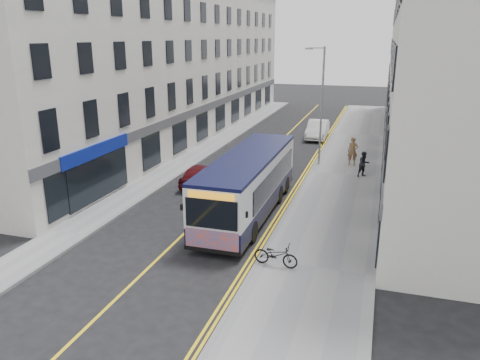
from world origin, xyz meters
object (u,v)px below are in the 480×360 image
Objects in this scene: streetlamp at (321,102)px; city_bus at (249,182)px; pedestrian_near at (353,151)px; pedestrian_far at (364,164)px; car_maroon at (200,175)px; car_white at (318,129)px; bicycle at (276,255)px.

city_bus is (-2.03, -10.28, -2.69)m from streetlamp.
pedestrian_near is 1.19× the size of pedestrian_far.
pedestrian_near is 2.83m from pedestrian_far.
streetlamp reaches higher than car_maroon.
streetlamp is at bearing -83.17° from car_white.
streetlamp reaches higher than car_white.
car_white is at bearing 87.89° from city_bus.
pedestrian_far is 0.42× the size of car_maroon.
city_bus is 2.76× the size of car_maroon.
bicycle is at bearing -63.65° from city_bus.
streetlamp is at bearing -170.81° from pedestrian_near.
city_bus reaches higher than car_maroon.
city_bus is 5.55× the size of pedestrian_near.
pedestrian_far is at bearing -69.64° from car_white.
car_white reaches higher than bicycle.
pedestrian_far is 10.31m from car_maroon.
pedestrian_near reaches higher than car_maroon.
pedestrian_near is at bearing -68.59° from car_white.
streetlamp is 0.75× the size of city_bus.
city_bus is at bearing -115.12° from pedestrian_near.
pedestrian_near reaches higher than car_white.
streetlamp is 2.08× the size of car_maroon.
pedestrian_near is (2.30, 0.51, -3.30)m from streetlamp.
bicycle is at bearing -87.88° from streetlamp.
car_white is at bearing 98.25° from streetlamp.
city_bus is at bearing -160.39° from pedestrian_far.
pedestrian_far is (5.22, 8.11, -0.76)m from city_bus.
city_bus is 6.05× the size of bicycle.
streetlamp is at bearing -134.66° from car_maroon.
streetlamp is 16.02m from bicycle.
car_maroon is (-9.35, -4.33, -0.27)m from pedestrian_far.
bicycle is at bearing 125.54° from car_maroon.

